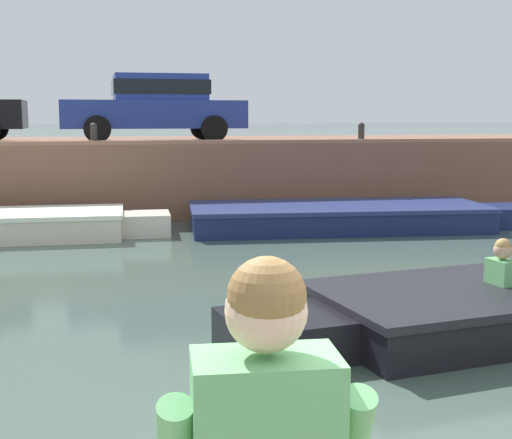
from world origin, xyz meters
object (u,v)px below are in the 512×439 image
(boat_moored_central_navy, at_px, (352,217))
(car_left_inner_blue, at_px, (156,105))
(mooring_bollard_mid, at_px, (94,133))
(mooring_bollard_east, at_px, (361,132))
(boat_moored_west_cream, at_px, (9,225))

(boat_moored_central_navy, bearing_deg, car_left_inner_blue, 133.62)
(mooring_bollard_mid, bearing_deg, mooring_bollard_east, 0.00)
(car_left_inner_blue, relative_size, mooring_bollard_east, 9.63)
(car_left_inner_blue, xyz_separation_m, mooring_bollard_east, (4.42, -1.90, -0.61))
(car_left_inner_blue, xyz_separation_m, mooring_bollard_mid, (-1.38, -1.90, -0.61))
(boat_moored_central_navy, distance_m, car_left_inner_blue, 5.67)
(boat_moored_central_navy, height_order, mooring_bollard_east, mooring_bollard_east)
(mooring_bollard_mid, bearing_deg, boat_moored_west_cream, -129.69)
(mooring_bollard_east, bearing_deg, boat_moored_central_navy, -113.55)
(mooring_bollard_east, bearing_deg, car_left_inner_blue, 156.79)
(boat_moored_west_cream, relative_size, mooring_bollard_east, 12.15)
(car_left_inner_blue, bearing_deg, boat_moored_central_navy, -46.38)
(mooring_bollard_east, bearing_deg, boat_moored_west_cream, -166.10)
(boat_moored_central_navy, height_order, mooring_bollard_mid, mooring_bollard_mid)
(car_left_inner_blue, height_order, mooring_bollard_east, car_left_inner_blue)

